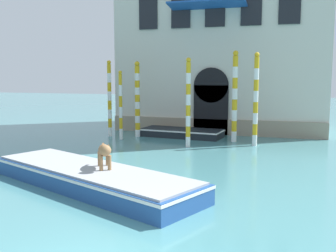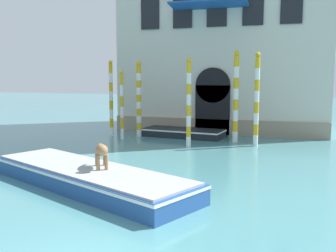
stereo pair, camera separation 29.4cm
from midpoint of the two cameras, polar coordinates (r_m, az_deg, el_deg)
name	(u,v)px [view 1 (the left image)]	position (r m, az deg, el deg)	size (l,w,h in m)	color
boat_foreground	(91,177)	(12.53, -11.78, -7.22)	(8.02, 5.05, 0.62)	#234C8C
dog_on_deck	(104,151)	(12.15, -9.90, -3.63)	(0.78, 1.10, 0.82)	#997047
boat_moored_near_palazzo	(182,133)	(22.14, 1.64, -0.96)	(4.69, 2.16, 0.45)	black
mooring_pole_0	(110,98)	(22.42, -8.85, 3.98)	(0.22, 0.22, 4.28)	white
mooring_pole_1	(235,96)	(20.51, 9.26, 4.27)	(0.28, 0.28, 4.70)	white
mooring_pole_2	(137,99)	(22.13, -4.84, 3.94)	(0.29, 0.29, 4.22)	white
mooring_pole_3	(121,105)	(21.25, -7.29, 3.04)	(0.19, 0.19, 3.70)	white
mooring_pole_4	(256,99)	(19.57, 12.20, 3.82)	(0.25, 0.25, 4.55)	white
mooring_pole_5	(188,102)	(18.79, 2.51, 3.43)	(0.23, 0.23, 4.28)	white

